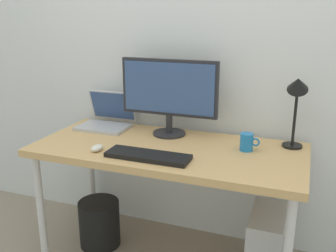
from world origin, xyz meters
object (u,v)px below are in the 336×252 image
at_px(monitor, 169,92).
at_px(laptop, 107,118).
at_px(keyboard, 148,156).
at_px(wastebasket, 99,223).
at_px(desk, 168,157).
at_px(mouse, 97,148).
at_px(desk_lamp, 297,95).
at_px(coffee_mug, 247,142).
at_px(computer_tower, 265,248).

xyz_separation_m(monitor, laptop, (-0.44, 0.02, -0.21)).
relative_size(keyboard, wastebasket, 1.47).
bearing_deg(wastebasket, desk, 0.45).
xyz_separation_m(desk, keyboard, (-0.04, -0.20, 0.07)).
bearing_deg(mouse, desk_lamp, 22.35).
bearing_deg(coffee_mug, keyboard, -147.69).
relative_size(desk_lamp, wastebasket, 1.42).
height_order(laptop, wastebasket, laptop).
bearing_deg(laptop, wastebasket, -80.82).
distance_m(desk, coffee_mug, 0.44).
bearing_deg(monitor, laptop, 177.35).
xyz_separation_m(monitor, wastebasket, (-0.40, -0.21, -0.85)).
xyz_separation_m(monitor, desk_lamp, (0.72, 0.00, 0.03)).
bearing_deg(desk, coffee_mug, 12.13).
bearing_deg(desk, mouse, -149.45).
height_order(keyboard, coffee_mug, coffee_mug).
bearing_deg(wastebasket, desk_lamp, 10.63).
bearing_deg(computer_tower, wastebasket, -179.14).
bearing_deg(computer_tower, laptop, 168.74).
bearing_deg(desk, keyboard, -100.23).
relative_size(keyboard, coffee_mug, 4.15).
xyz_separation_m(monitor, keyboard, (0.03, -0.40, -0.25)).
distance_m(laptop, computer_tower, 1.24).
bearing_deg(monitor, desk, -71.15).
xyz_separation_m(desk_lamp, coffee_mug, (-0.23, -0.12, -0.25)).
bearing_deg(computer_tower, coffee_mug, 152.04).
distance_m(monitor, mouse, 0.54).
relative_size(coffee_mug, computer_tower, 0.25).
relative_size(desk, keyboard, 3.40).
height_order(desk, mouse, mouse).
xyz_separation_m(keyboard, coffee_mug, (0.46, 0.29, 0.04)).
relative_size(monitor, computer_tower, 1.42).
height_order(desk_lamp, coffee_mug, desk_lamp).
relative_size(coffee_mug, wastebasket, 0.35).
xyz_separation_m(monitor, coffee_mug, (0.49, -0.12, -0.22)).
distance_m(desk, laptop, 0.57).
relative_size(mouse, computer_tower, 0.21).
bearing_deg(computer_tower, keyboard, -160.83).
bearing_deg(computer_tower, desk, -178.81).
height_order(desk, monitor, monitor).
xyz_separation_m(coffee_mug, computer_tower, (0.15, -0.08, -0.57)).
relative_size(computer_tower, wastebasket, 1.40).
height_order(desk, keyboard, keyboard).
relative_size(laptop, mouse, 3.56).
xyz_separation_m(computer_tower, wastebasket, (-1.04, -0.02, -0.06)).
height_order(mouse, coffee_mug, coffee_mug).
bearing_deg(wastebasket, keyboard, -24.06).
height_order(desk_lamp, wastebasket, desk_lamp).
distance_m(laptop, coffee_mug, 0.94).
bearing_deg(wastebasket, coffee_mug, 6.02).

